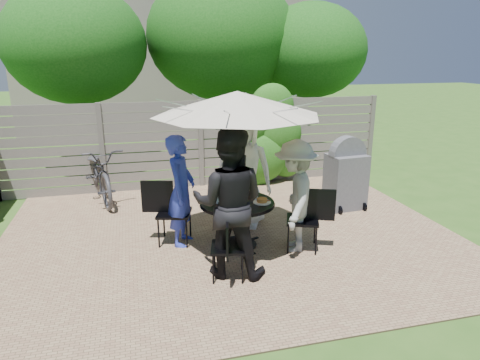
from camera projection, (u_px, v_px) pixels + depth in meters
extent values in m
plane|color=#31591B|center=(234.00, 243.00, 6.51)|extent=(60.00, 60.00, 0.00)
cube|color=#9D7F5B|center=(227.00, 230.00, 6.97)|extent=(7.00, 6.00, 0.02)
cube|color=gray|center=(201.00, 144.00, 9.03)|extent=(8.00, 0.10, 1.85)
ellipsoid|color=#225C15|center=(266.00, 143.00, 9.23)|extent=(1.20, 0.70, 1.80)
cube|color=gray|center=(163.00, 60.00, 16.94)|extent=(10.00, 6.00, 5.00)
ellipsoid|color=#134B11|center=(75.00, 44.00, 9.71)|extent=(3.20, 3.20, 2.72)
ellipsoid|color=#134B11|center=(221.00, 36.00, 10.95)|extent=(3.80, 3.80, 3.23)
ellipsoid|color=#134B11|center=(311.00, 51.00, 10.92)|extent=(2.80, 2.80, 2.38)
cylinder|color=black|center=(237.00, 203.00, 6.21)|extent=(1.39, 1.39, 0.03)
cylinder|color=black|center=(237.00, 225.00, 6.31)|extent=(0.08, 0.08, 0.69)
cylinder|color=black|center=(237.00, 245.00, 6.40)|extent=(0.58, 0.58, 0.04)
cylinder|color=silver|center=(237.00, 177.00, 6.09)|extent=(0.04, 0.04, 2.17)
cone|color=beige|center=(237.00, 103.00, 5.80)|extent=(3.05, 3.05, 0.33)
cube|color=black|center=(244.00, 200.00, 7.19)|extent=(0.52, 0.52, 0.03)
cube|color=black|center=(246.00, 184.00, 7.32)|extent=(0.18, 0.37, 0.41)
imported|color=white|center=(244.00, 171.00, 6.92)|extent=(1.08, 0.89, 1.89)
cube|color=black|center=(174.00, 213.00, 6.37)|extent=(0.58, 0.58, 0.04)
cube|color=black|center=(157.00, 197.00, 6.30)|extent=(0.47, 0.16, 0.49)
imported|color=#2B3BBE|center=(181.00, 191.00, 6.26)|extent=(0.59, 0.71, 1.67)
cube|color=black|center=(228.00, 247.00, 5.38)|extent=(0.51, 0.51, 0.03)
cube|color=black|center=(228.00, 238.00, 5.11)|extent=(0.13, 0.41, 0.43)
imported|color=black|center=(229.00, 204.00, 5.34)|extent=(1.15, 1.03, 1.94)
cube|color=black|center=(303.00, 220.00, 6.17)|extent=(0.59, 0.59, 0.04)
cube|color=black|center=(319.00, 205.00, 6.07)|extent=(0.43, 0.19, 0.46)
imported|color=#A8A8A3|center=(295.00, 197.00, 6.08)|extent=(0.95, 1.20, 1.63)
cylinder|color=white|center=(240.00, 193.00, 6.54)|extent=(0.26, 0.26, 0.01)
cylinder|color=#B67635|center=(240.00, 191.00, 6.53)|extent=(0.15, 0.15, 0.05)
cylinder|color=white|center=(213.00, 200.00, 6.24)|extent=(0.26, 0.26, 0.01)
cylinder|color=#B67635|center=(213.00, 198.00, 6.23)|extent=(0.15, 0.15, 0.05)
cylinder|color=white|center=(234.00, 210.00, 5.86)|extent=(0.26, 0.26, 0.01)
cylinder|color=#B67635|center=(234.00, 208.00, 5.85)|extent=(0.15, 0.15, 0.05)
cylinder|color=white|center=(262.00, 202.00, 6.16)|extent=(0.26, 0.26, 0.01)
cylinder|color=#B67635|center=(262.00, 200.00, 6.15)|extent=(0.15, 0.15, 0.05)
cylinder|color=silver|center=(218.00, 199.00, 6.11)|extent=(0.07, 0.07, 0.14)
cylinder|color=silver|center=(242.00, 203.00, 5.92)|extent=(0.07, 0.07, 0.14)
cylinder|color=silver|center=(256.00, 195.00, 6.25)|extent=(0.07, 0.07, 0.14)
cylinder|color=#59280C|center=(234.00, 195.00, 6.23)|extent=(0.09, 0.09, 0.16)
cylinder|color=#C6B293|center=(246.00, 193.00, 6.38)|extent=(0.08, 0.08, 0.12)
imported|color=#333338|center=(99.00, 173.00, 8.28)|extent=(1.20, 2.18, 1.08)
cube|color=#5D5D62|center=(345.00, 182.00, 7.82)|extent=(0.71, 0.57, 1.02)
cylinder|color=#5D5D62|center=(347.00, 155.00, 7.67)|extent=(0.69, 0.27, 0.68)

